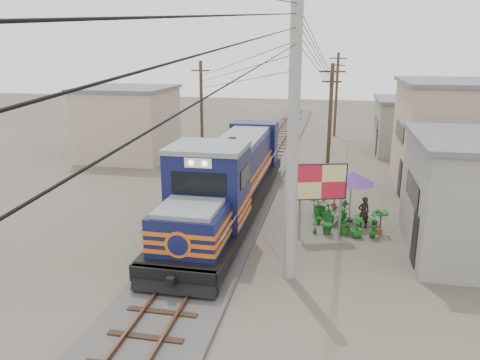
% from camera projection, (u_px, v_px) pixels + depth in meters
% --- Properties ---
extents(ground, '(120.00, 120.00, 0.00)m').
position_uv_depth(ground, '(199.00, 262.00, 17.88)').
color(ground, '#473F35').
rests_on(ground, ground).
extents(ballast, '(3.60, 70.00, 0.16)m').
position_uv_depth(ballast, '(247.00, 187.00, 27.29)').
color(ballast, '#595651').
rests_on(ballast, ground).
extents(track, '(1.15, 70.00, 0.12)m').
position_uv_depth(track, '(247.00, 184.00, 27.24)').
color(track, '#51331E').
rests_on(track, ground).
extents(locomotive, '(3.04, 16.56, 4.10)m').
position_uv_depth(locomotive, '(230.00, 180.00, 22.47)').
color(locomotive, black).
rests_on(locomotive, ground).
extents(utility_pole_main, '(0.40, 0.40, 10.00)m').
position_uv_depth(utility_pole_main, '(293.00, 139.00, 15.38)').
color(utility_pole_main, '#9E9B93').
rests_on(utility_pole_main, ground).
extents(wooden_pole_mid, '(1.60, 0.24, 7.00)m').
position_uv_depth(wooden_pole_mid, '(330.00, 118.00, 29.21)').
color(wooden_pole_mid, '#4C3826').
rests_on(wooden_pole_mid, ground).
extents(wooden_pole_far, '(1.60, 0.24, 7.50)m').
position_uv_depth(wooden_pole_far, '(336.00, 93.00, 42.28)').
color(wooden_pole_far, '#4C3826').
rests_on(wooden_pole_far, ground).
extents(wooden_pole_left, '(1.60, 0.24, 7.00)m').
position_uv_depth(wooden_pole_left, '(202.00, 107.00, 34.81)').
color(wooden_pole_left, '#4C3826').
rests_on(wooden_pole_left, ground).
extents(power_lines, '(9.65, 19.00, 3.30)m').
position_uv_depth(power_lines, '(240.00, 54.00, 23.86)').
color(power_lines, black).
rests_on(power_lines, ground).
extents(shophouse_mid, '(8.40, 7.35, 6.20)m').
position_uv_depth(shophouse_mid, '(475.00, 137.00, 25.94)').
color(shophouse_mid, tan).
rests_on(shophouse_mid, ground).
extents(shophouse_back, '(6.30, 6.30, 4.20)m').
position_uv_depth(shophouse_back, '(417.00, 126.00, 35.93)').
color(shophouse_back, gray).
rests_on(shophouse_back, ground).
extents(shophouse_left, '(6.30, 6.30, 5.20)m').
position_uv_depth(shophouse_left, '(128.00, 123.00, 34.18)').
color(shophouse_left, tan).
rests_on(shophouse_left, ground).
extents(billboard, '(2.08, 0.70, 3.29)m').
position_uv_depth(billboard, '(322.00, 184.00, 19.50)').
color(billboard, '#99999E').
rests_on(billboard, ground).
extents(market_umbrella, '(2.74, 2.74, 2.41)m').
position_uv_depth(market_umbrella, '(352.00, 178.00, 21.54)').
color(market_umbrella, black).
rests_on(market_umbrella, ground).
extents(vendor, '(0.63, 0.52, 1.49)m').
position_uv_depth(vendor, '(364.00, 213.00, 21.05)').
color(vendor, black).
rests_on(vendor, ground).
extents(plant_nursery, '(3.25, 3.10, 1.13)m').
position_uv_depth(plant_nursery, '(336.00, 216.00, 21.34)').
color(plant_nursery, '#1C641E').
rests_on(plant_nursery, ground).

